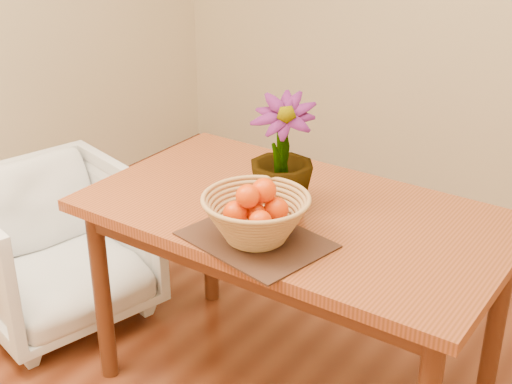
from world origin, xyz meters
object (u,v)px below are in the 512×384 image
Objects in this scene: armchair at (54,241)px; wicker_basket at (256,219)px; potted_plant at (282,153)px; table at (295,232)px.

wicker_basket is at bearing -81.15° from armchair.
wicker_basket is 1.20m from armchair.
potted_plant is 1.19m from armchair.
armchair is (-1.10, 0.11, -0.47)m from wicker_basket.
table reaches higher than armchair.
table is 1.14m from armchair.
table is at bearing 93.42° from wicker_basket.
potted_plant is at bearing 105.35° from wicker_basket.
table is 1.98× the size of armchair.
potted_plant is (-0.07, 0.25, 0.12)m from wicker_basket.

